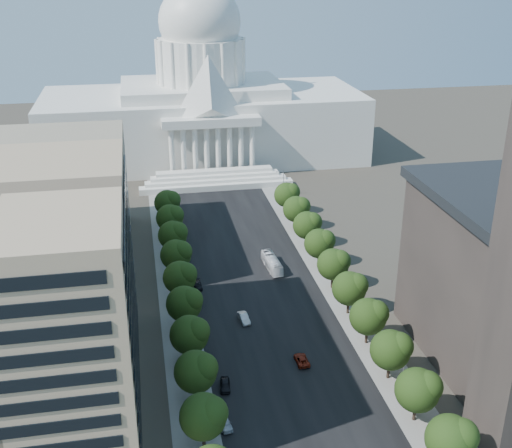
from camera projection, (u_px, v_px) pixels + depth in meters
road_asphalt at (245, 261)px, 166.36m from camera, size 30.00×260.00×0.01m
sidewalk_left at (171, 267)px, 163.12m from camera, size 8.00×260.00×0.02m
sidewalk_right at (316, 255)px, 169.59m from camera, size 8.00×260.00×0.02m
capitol at (203, 106)px, 244.50m from camera, size 120.00×56.00×73.00m
office_block_left at (10, 302)px, 106.94m from camera, size 40.00×52.00×40.00m
office_block_left_far at (50, 206)px, 161.40m from camera, size 38.00×52.00×30.00m
tree_l_b at (205, 416)px, 100.90m from camera, size 7.79×7.60×9.97m
tree_l_c at (197, 371)px, 111.77m from camera, size 7.79×7.60×9.97m
tree_l_d at (191, 334)px, 122.63m from camera, size 7.79×7.60×9.97m
tree_l_e at (186, 303)px, 133.50m from camera, size 7.79×7.60×9.97m
tree_l_f at (181, 277)px, 144.36m from camera, size 7.79×7.60×9.97m
tree_l_g at (177, 254)px, 155.23m from camera, size 7.79×7.60×9.97m
tree_l_h at (174, 234)px, 166.10m from camera, size 7.79×7.60×9.97m
tree_l_i at (171, 217)px, 176.96m from camera, size 7.79×7.60×9.97m
tree_l_j at (168, 202)px, 187.83m from camera, size 7.79×7.60×9.97m
tree_r_a at (453, 438)px, 96.17m from camera, size 7.79×7.60×9.97m
tree_r_b at (420, 389)px, 107.03m from camera, size 7.79×7.60×9.97m
tree_r_c at (393, 349)px, 117.90m from camera, size 7.79×7.60×9.97m
tree_r_d at (370, 316)px, 128.76m from camera, size 7.79×7.60×9.97m
tree_r_e at (351, 288)px, 139.63m from camera, size 7.79×7.60×9.97m
tree_r_f at (335, 263)px, 150.50m from camera, size 7.79×7.60×9.97m
tree_r_g at (321, 243)px, 161.36m from camera, size 7.79×7.60×9.97m
tree_r_h at (308, 224)px, 172.23m from camera, size 7.79×7.60×9.97m
tree_r_i at (297, 208)px, 183.09m from camera, size 7.79×7.60×9.97m
tree_r_j at (288, 194)px, 193.96m from camera, size 7.79×7.60×9.97m
streetlight_b at (402, 353)px, 117.68m from camera, size 2.61×0.44×9.00m
streetlight_c at (357, 289)px, 140.32m from camera, size 2.61×0.44×9.00m
streetlight_d at (325, 243)px, 162.96m from camera, size 2.61×0.44×9.00m
streetlight_e at (301, 207)px, 185.59m from camera, size 2.61×0.44×9.00m
streetlight_f at (282, 180)px, 208.23m from camera, size 2.61×0.44×9.00m
car_dark_a at (225, 385)px, 117.23m from camera, size 2.34×4.74×1.56m
car_silver at (244, 318)px, 138.70m from camera, size 2.28×5.11×1.63m
car_red at (302, 360)px, 124.61m from camera, size 2.44×5.07×1.39m
car_dark_b at (198, 285)px, 152.64m from camera, size 1.97×4.63×1.33m
car_parked at (225, 422)px, 107.76m from camera, size 2.51×5.00×1.63m
city_bus at (272, 263)px, 161.66m from camera, size 3.55×11.65×3.20m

